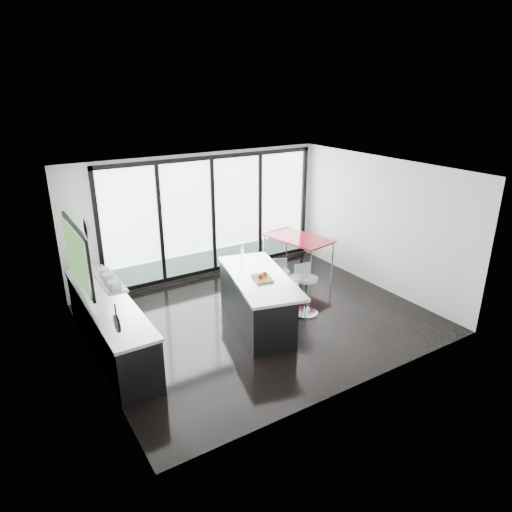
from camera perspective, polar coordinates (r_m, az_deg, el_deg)
floor at (r=8.76m, az=0.49°, el=-7.77°), size 6.00×5.00×0.00m
ceiling at (r=7.81m, az=0.55°, el=10.56°), size 6.00×5.00×0.00m
wall_back at (r=10.39m, az=-5.55°, el=4.41°), size 6.00×0.09×2.80m
wall_front at (r=6.39m, az=12.72°, el=-5.66°), size 6.00×0.00×2.80m
wall_left at (r=7.34m, az=-20.68°, el=-1.59°), size 0.26×5.00×2.80m
wall_right at (r=10.04m, az=15.15°, el=3.94°), size 0.00×5.00×2.80m
counter_cabinets at (r=7.96m, az=-17.76°, el=-8.19°), size 0.69×3.24×1.36m
island at (r=8.38m, az=-0.06°, el=-5.46°), size 1.52×2.49×1.23m
bar_stool_near at (r=8.81m, az=6.31°, el=-4.95°), size 0.51×0.51×0.76m
bar_stool_far at (r=9.28m, az=3.01°, el=-3.74°), size 0.56×0.56×0.68m
red_table at (r=10.78m, az=5.23°, el=0.24°), size 1.17×1.70×0.83m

